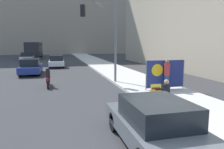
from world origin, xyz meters
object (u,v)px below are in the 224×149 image
(parked_car_curbside, at_px, (155,123))
(car_on_road_distant, at_px, (27,57))
(seated_protester, at_px, (167,92))
(car_on_road_nearest, at_px, (31,67))
(jogger_on_sidewalk, at_px, (167,74))
(traffic_light_pole, at_px, (103,27))
(protest_banner, at_px, (165,74))
(car_on_road_midblock, at_px, (56,61))
(city_bus_on_road, at_px, (34,49))
(motorcycle_on_road, at_px, (48,79))

(parked_car_curbside, relative_size, car_on_road_distant, 0.97)
(seated_protester, bearing_deg, car_on_road_distant, 93.74)
(car_on_road_nearest, xyz_separation_m, car_on_road_distant, (-2.24, 15.98, -0.02))
(jogger_on_sidewalk, height_order, traffic_light_pole, traffic_light_pole)
(protest_banner, bearing_deg, seated_protester, -116.74)
(car_on_road_midblock, height_order, city_bus_on_road, city_bus_on_road)
(seated_protester, relative_size, car_on_road_distant, 0.28)
(traffic_light_pole, bearing_deg, parked_car_curbside, -93.84)
(protest_banner, height_order, car_on_road_nearest, protest_banner)
(jogger_on_sidewalk, relative_size, city_bus_on_road, 0.17)
(seated_protester, bearing_deg, car_on_road_midblock, 89.76)
(jogger_on_sidewalk, height_order, city_bus_on_road, city_bus_on_road)
(jogger_on_sidewalk, bearing_deg, motorcycle_on_road, -27.31)
(car_on_road_nearest, relative_size, car_on_road_midblock, 1.08)
(parked_car_curbside, height_order, car_on_road_midblock, car_on_road_midblock)
(parked_car_curbside, bearing_deg, jogger_on_sidewalk, 59.21)
(protest_banner, distance_m, traffic_light_pole, 5.60)
(traffic_light_pole, xyz_separation_m, city_bus_on_road, (-7.47, 30.18, -2.25))
(jogger_on_sidewalk, relative_size, car_on_road_nearest, 0.39)
(city_bus_on_road, bearing_deg, protest_banner, -72.85)
(jogger_on_sidewalk, distance_m, motorcycle_on_road, 7.78)
(jogger_on_sidewalk, height_order, car_on_road_midblock, jogger_on_sidewalk)
(motorcycle_on_road, bearing_deg, jogger_on_sidewalk, -27.65)
(traffic_light_pole, height_order, car_on_road_nearest, traffic_light_pole)
(jogger_on_sidewalk, xyz_separation_m, parked_car_curbside, (-3.64, -6.11, -0.41))
(motorcycle_on_road, bearing_deg, parked_car_curbside, -71.61)
(car_on_road_distant, xyz_separation_m, city_bus_on_road, (0.45, 7.96, 1.07))
(protest_banner, bearing_deg, parked_car_curbside, -119.90)
(seated_protester, distance_m, car_on_road_midblock, 19.85)
(parked_car_curbside, bearing_deg, seated_protester, 56.64)
(parked_car_curbside, xyz_separation_m, motorcycle_on_road, (-3.23, 9.71, -0.14))
(car_on_road_distant, bearing_deg, city_bus_on_road, 86.75)
(parked_car_curbside, height_order, car_on_road_nearest, car_on_road_nearest)
(seated_protester, distance_m, car_on_road_distant, 30.78)
(protest_banner, height_order, motorcycle_on_road, protest_banner)
(car_on_road_distant, distance_m, motorcycle_on_road, 22.96)
(car_on_road_midblock, bearing_deg, motorcycle_on_road, -92.64)
(traffic_light_pole, xyz_separation_m, car_on_road_nearest, (-5.68, 6.25, -3.29))
(parked_car_curbside, bearing_deg, car_on_road_distant, 102.63)
(city_bus_on_road, bearing_deg, car_on_road_distant, -93.25)
(parked_car_curbside, height_order, car_on_road_distant, car_on_road_distant)
(car_on_road_midblock, bearing_deg, jogger_on_sidewalk, -68.69)
(car_on_road_distant, relative_size, motorcycle_on_road, 2.00)
(traffic_light_pole, relative_size, city_bus_on_road, 0.53)
(protest_banner, xyz_separation_m, motorcycle_on_road, (-6.90, 3.33, -0.54))
(protest_banner, xyz_separation_m, car_on_road_distant, (-10.91, 25.94, -0.37))
(parked_car_curbside, relative_size, car_on_road_midblock, 0.96)
(car_on_road_midblock, bearing_deg, parked_car_curbside, -83.20)
(seated_protester, xyz_separation_m, car_on_road_midblock, (-4.59, 19.31, -0.08))
(seated_protester, height_order, protest_banner, protest_banner)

